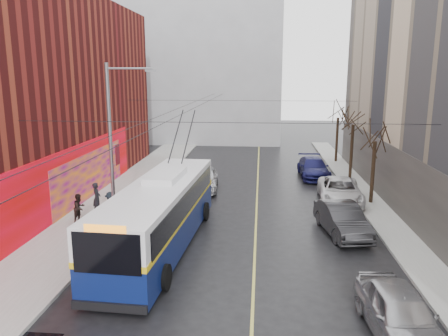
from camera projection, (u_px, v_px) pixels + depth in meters
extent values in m
cube|color=gray|center=(99.00, 215.00, 26.33)|extent=(4.00, 60.00, 0.15)
cube|color=gray|center=(388.00, 223.00, 24.92)|extent=(2.00, 60.00, 0.15)
cube|color=#BFB74C|center=(257.00, 210.00, 27.51)|extent=(0.12, 50.00, 0.01)
cube|color=red|center=(49.00, 193.00, 24.14)|extent=(0.08, 28.00, 4.00)
cube|color=#89047B|center=(91.00, 175.00, 30.07)|extent=(0.06, 12.00, 3.20)
cube|color=#4C4742|center=(397.00, 182.00, 26.39)|extent=(0.06, 36.00, 4.00)
cube|color=gray|center=(202.00, 70.00, 56.44)|extent=(20.00, 12.00, 18.00)
cylinder|color=slate|center=(111.00, 149.00, 23.31)|extent=(0.20, 0.20, 9.00)
cube|color=#590C16|center=(118.00, 155.00, 23.35)|extent=(0.04, 0.60, 1.10)
cylinder|color=slate|center=(129.00, 68.00, 22.33)|extent=(2.40, 0.10, 0.10)
cube|color=slate|center=(150.00, 70.00, 22.26)|extent=(0.50, 0.22, 0.12)
cylinder|color=black|center=(174.00, 110.00, 27.62)|extent=(0.02, 60.00, 0.02)
cylinder|color=black|center=(190.00, 110.00, 27.54)|extent=(0.02, 60.00, 0.02)
cylinder|color=black|center=(221.00, 123.00, 18.50)|extent=(18.00, 0.02, 0.02)
cylinder|color=black|center=(240.00, 101.00, 34.08)|extent=(18.00, 0.02, 0.02)
cylinder|color=black|center=(373.00, 173.00, 28.39)|extent=(0.24, 0.24, 4.20)
cylinder|color=black|center=(351.00, 152.00, 35.19)|extent=(0.24, 0.24, 4.48)
cylinder|color=black|center=(337.00, 140.00, 42.02)|extent=(0.24, 0.24, 4.37)
ellipsoid|color=slate|center=(201.00, 118.00, 21.91)|extent=(0.44, 0.20, 0.12)
ellipsoid|color=slate|center=(205.00, 79.00, 22.08)|extent=(0.44, 0.20, 0.12)
ellipsoid|color=slate|center=(145.00, 123.00, 24.88)|extent=(0.44, 0.20, 0.12)
cube|color=#091549|center=(161.00, 227.00, 21.51)|extent=(3.55, 13.04, 1.61)
cube|color=silver|center=(160.00, 198.00, 21.20)|extent=(3.55, 13.04, 1.40)
cube|color=gold|center=(160.00, 212.00, 21.34)|extent=(3.59, 13.09, 0.24)
cube|color=black|center=(106.00, 254.00, 14.98)|extent=(2.47, 0.19, 1.50)
cube|color=black|center=(189.00, 172.00, 27.48)|extent=(2.47, 0.19, 1.29)
cube|color=black|center=(132.00, 199.00, 21.42)|extent=(0.74, 11.81, 1.07)
cube|color=black|center=(188.00, 201.00, 21.02)|extent=(0.74, 11.81, 1.07)
cube|color=silver|center=(165.00, 176.00, 22.06)|extent=(1.69, 3.31, 0.32)
cube|color=black|center=(109.00, 307.00, 15.36)|extent=(2.80, 0.29, 0.32)
cylinder|color=black|center=(98.00, 273.00, 17.65)|extent=(0.38, 1.09, 1.07)
cylinder|color=black|center=(165.00, 277.00, 17.26)|extent=(0.38, 1.09, 1.07)
cylinder|color=black|center=(159.00, 209.00, 25.97)|extent=(0.38, 1.09, 1.07)
cylinder|color=black|center=(205.00, 211.00, 25.58)|extent=(0.38, 1.09, 1.07)
cylinder|color=black|center=(176.00, 135.00, 25.42)|extent=(0.28, 3.73, 2.64)
cylinder|color=black|center=(189.00, 135.00, 25.32)|extent=(0.28, 3.73, 2.64)
imported|color=#A2A2A7|center=(400.00, 314.00, 14.09)|extent=(2.33, 5.00, 1.66)
imported|color=#272629|center=(342.00, 219.00, 23.30)|extent=(2.55, 5.24, 1.65)
imported|color=silver|center=(340.00, 191.00, 29.01)|extent=(3.11, 6.03, 1.63)
imported|color=#15164C|center=(313.00, 168.00, 36.25)|extent=(2.46, 5.64, 1.61)
imported|color=#B7B7BC|center=(204.00, 179.00, 32.33)|extent=(2.31, 5.03, 1.67)
imported|color=black|center=(97.00, 198.00, 26.25)|extent=(0.64, 0.80, 1.92)
imported|color=black|center=(79.00, 208.00, 24.82)|extent=(0.82, 0.94, 1.64)
imported|color=black|center=(111.00, 207.00, 24.80)|extent=(1.31, 1.17, 1.76)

